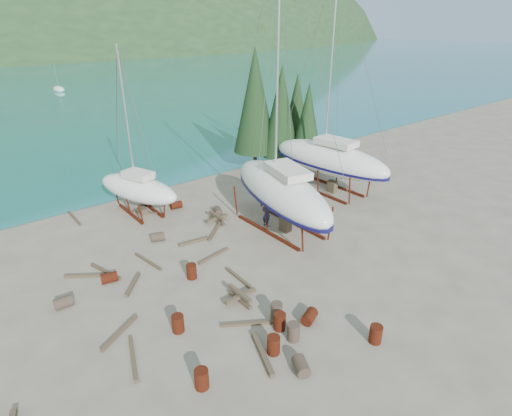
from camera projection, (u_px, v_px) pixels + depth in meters
ground at (259, 267)px, 23.83m from camera, size 600.00×600.00×0.00m
far_house_right at (35, 50)px, 173.68m from camera, size 6.60×5.60×5.60m
cypress_near_right at (281, 112)px, 37.01m from camera, size 3.60×3.60×10.00m
cypress_mid_right at (307, 122)px, 36.83m from camera, size 3.06×3.06×8.50m
cypress_back_left at (255, 101)px, 37.20m from camera, size 4.14×4.14×11.50m
cypress_far_right at (297, 112)px, 39.68m from camera, size 3.24×3.24×9.00m
moored_boat_mid at (59, 89)px, 85.78m from camera, size 2.00×5.00×6.05m
large_sailboat_near at (281, 190)px, 27.08m from camera, size 6.10×12.04×18.21m
large_sailboat_far at (329, 158)px, 33.58m from camera, size 4.35×11.45×17.69m
small_sailboat_shore at (138, 188)px, 29.93m from camera, size 4.75×7.88×12.03m
worker at (266, 215)px, 28.25m from camera, size 0.51×0.70×1.77m
drum_0 at (202, 379)px, 15.76m from camera, size 0.58×0.58×0.88m
drum_1 at (301, 366)px, 16.55m from camera, size 0.91×1.05×0.58m
drum_2 at (109, 278)px, 22.29m from camera, size 0.99×0.76×0.58m
drum_3 at (280, 321)px, 18.80m from camera, size 0.58×0.58×0.88m
drum_4 at (176, 205)px, 31.23m from camera, size 0.96×0.71×0.58m
drum_7 at (376, 334)px, 18.03m from camera, size 0.58×0.58×0.88m
drum_8 at (178, 323)px, 18.67m from camera, size 0.58×0.58×0.88m
drum_9 at (158, 237)px, 26.56m from camera, size 1.03×0.85×0.58m
drum_10 at (274, 345)px, 17.42m from camera, size 0.58×0.58×0.88m
drum_11 at (218, 211)px, 30.21m from camera, size 0.86×1.03×0.58m
drum_12 at (309, 317)px, 19.33m from camera, size 1.03×0.86×0.58m
drum_14 at (192, 271)px, 22.60m from camera, size 0.58×0.58×0.88m
drum_15 at (64, 302)px, 20.32m from camera, size 0.92×0.65×0.58m
drum_16 at (293, 332)px, 18.16m from camera, size 0.58×0.58×0.88m
drum_17 at (276, 311)px, 19.48m from camera, size 0.58×0.58×0.88m
timber_0 at (75, 218)px, 29.61m from camera, size 0.14×2.93×0.14m
timber_2 at (84, 276)px, 22.81m from camera, size 1.87×1.42×0.19m
timber_3 at (250, 323)px, 19.20m from camera, size 2.40×1.63×0.15m
timber_4 at (133, 284)px, 22.07m from camera, size 1.54×1.72×0.17m
timber_5 at (240, 279)px, 22.52m from camera, size 0.26×2.76×0.16m
timber_6 at (151, 202)px, 32.22m from camera, size 1.95×0.47×0.19m
timber_8 at (194, 241)px, 26.42m from camera, size 2.11×0.52×0.19m
timber_9 at (148, 213)px, 30.50m from camera, size 1.82×2.19×0.15m
timber_10 at (216, 230)px, 27.93m from camera, size 2.50×2.14×0.16m
timber_11 at (214, 256)px, 24.80m from camera, size 2.44×0.52×0.15m
timber_12 at (120, 332)px, 18.63m from camera, size 2.25×1.36×0.17m
timber_14 at (133, 359)px, 17.16m from camera, size 0.99×2.54×0.18m
timber_15 at (148, 261)px, 24.22m from camera, size 0.56×2.64×0.15m
timber_16 at (263, 354)px, 17.39m from camera, size 1.16×2.50×0.23m
timber_17 at (106, 271)px, 23.22m from camera, size 0.89×2.59×0.16m
timber_pile_fore at (240, 296)px, 20.74m from camera, size 1.80×1.80×0.60m
timber_pile_aft at (217, 218)px, 29.08m from camera, size 1.80×1.80×0.60m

